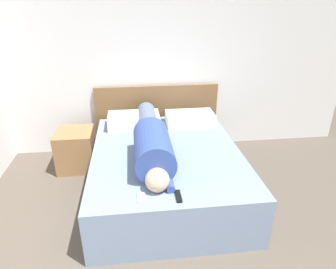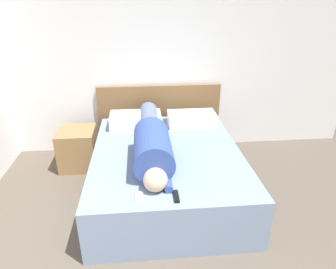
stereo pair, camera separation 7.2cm
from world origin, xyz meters
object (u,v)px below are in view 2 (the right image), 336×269
object	(u,v)px
cell_phone	(139,197)
bed	(167,171)
nightstand	(78,148)
pillow_near_headboard	(136,120)
pillow_second	(192,119)
person_lying	(152,141)
tv_remote	(176,196)

from	to	relation	value
cell_phone	bed	bearing A→B (deg)	69.58
bed	nightstand	xyz separation A→B (m)	(-1.07, 0.65, -0.01)
pillow_near_headboard	pillow_second	bearing A→B (deg)	0.00
pillow_second	person_lying	bearing A→B (deg)	-125.49
cell_phone	person_lying	bearing A→B (deg)	79.12
pillow_near_headboard	cell_phone	world-z (taller)	pillow_near_headboard
person_lying	tv_remote	xyz separation A→B (m)	(0.16, -0.76, -0.14)
nightstand	pillow_second	world-z (taller)	pillow_second
nightstand	cell_phone	distance (m)	1.66
tv_remote	nightstand	bearing A→B (deg)	125.78
bed	nightstand	size ratio (longest dim) A/B	3.96
bed	tv_remote	xyz separation A→B (m)	(0.00, -0.83, 0.27)
nightstand	pillow_near_headboard	size ratio (longest dim) A/B	0.79
bed	nightstand	world-z (taller)	bed
tv_remote	cell_phone	world-z (taller)	tv_remote
cell_phone	tv_remote	bearing A→B (deg)	-5.52
bed	tv_remote	size ratio (longest dim) A/B	13.04
pillow_near_headboard	tv_remote	world-z (taller)	pillow_near_headboard
bed	nightstand	distance (m)	1.25
pillow_near_headboard	pillow_second	world-z (taller)	pillow_near_headboard
person_lying	pillow_near_headboard	bearing A→B (deg)	102.57
nightstand	pillow_second	distance (m)	1.49
nightstand	cell_phone	bearing A→B (deg)	-62.13
person_lying	bed	bearing A→B (deg)	24.45
nightstand	tv_remote	distance (m)	1.85
person_lying	cell_phone	size ratio (longest dim) A/B	13.38
nightstand	pillow_second	xyz separation A→B (m)	(1.45, 0.03, 0.34)
nightstand	cell_phone	xyz separation A→B (m)	(0.77, -1.45, 0.27)
nightstand	pillow_second	size ratio (longest dim) A/B	0.83
tv_remote	pillow_near_headboard	bearing A→B (deg)	102.25
bed	nightstand	bearing A→B (deg)	148.47
pillow_second	cell_phone	world-z (taller)	pillow_second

